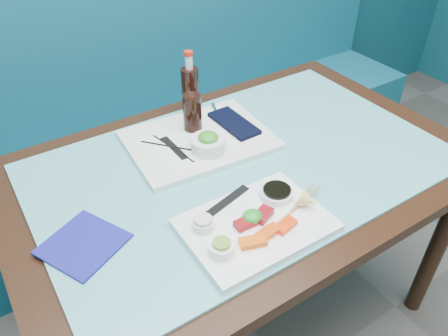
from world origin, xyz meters
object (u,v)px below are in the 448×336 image
seaweed_bowl (208,144)px  cola_bottle_body (190,92)px  dining_table (242,186)px  blue_napkin (83,244)px  sashimi_plate (256,225)px  booth_bench (141,138)px  cola_glass (192,113)px  serving_tray (199,140)px

seaweed_bowl → cola_bottle_body: (0.08, 0.25, 0.05)m
dining_table → cola_bottle_body: size_ratio=8.33×
seaweed_bowl → blue_napkin: size_ratio=0.63×
dining_table → blue_napkin: (-0.51, -0.06, 0.09)m
seaweed_bowl → blue_napkin: (-0.45, -0.15, -0.03)m
blue_napkin → sashimi_plate: bearing=-25.0°
booth_bench → cola_bottle_body: bearing=-88.3°
dining_table → cola_glass: (-0.05, 0.22, 0.17)m
serving_tray → blue_napkin: serving_tray is taller
booth_bench → serving_tray: size_ratio=6.73×
serving_tray → dining_table: bearing=-67.9°
cola_bottle_body → sashimi_plate: bearing=-103.9°
serving_tray → cola_glass: size_ratio=3.61×
serving_tray → cola_glass: cola_glass is taller
sashimi_plate → seaweed_bowl: bearing=79.4°
booth_bench → cola_glass: 0.77m
sashimi_plate → seaweed_bowl: size_ratio=3.37×
sashimi_plate → seaweed_bowl: (0.06, 0.33, 0.03)m
sashimi_plate → blue_napkin: bearing=155.3°
dining_table → cola_glass: cola_glass is taller
sashimi_plate → cola_bottle_body: size_ratio=2.15×
sashimi_plate → cola_glass: 0.48m
cola_bottle_body → blue_napkin: cola_bottle_body is taller
booth_bench → sashimi_plate: bearing=-96.8°
seaweed_bowl → booth_bench: bearing=85.0°
sashimi_plate → booth_bench: bearing=83.5°
cola_glass → cola_bottle_body: (0.06, 0.12, 0.01)m
seaweed_bowl → cola_glass: 0.14m
cola_bottle_body → seaweed_bowl: bearing=-107.9°
dining_table → sashimi_plate: (-0.13, -0.24, 0.10)m
sashimi_plate → cola_bottle_body: (0.14, 0.58, 0.07)m
dining_table → cola_glass: bearing=101.4°
booth_bench → cola_glass: (-0.05, -0.62, 0.46)m
seaweed_bowl → cola_bottle_body: 0.26m
sashimi_plate → serving_tray: sashimi_plate is taller
serving_tray → cola_glass: bearing=83.6°
sashimi_plate → dining_table: bearing=62.1°
blue_napkin → booth_bench: bearing=60.3°
blue_napkin → serving_tray: bearing=26.5°
dining_table → cola_bottle_body: (0.02, 0.34, 0.18)m
booth_bench → sashimi_plate: booth_bench is taller
cola_glass → dining_table: bearing=-78.6°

